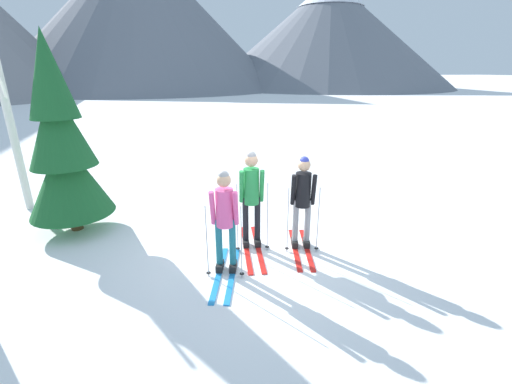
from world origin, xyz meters
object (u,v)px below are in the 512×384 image
(skier_in_black, at_px, (303,199))
(birch_tree_tall, at_px, (4,95))
(pine_tree_near, at_px, (62,146))
(skier_in_pink, at_px, (225,219))
(skier_in_green, at_px, (251,194))

(skier_in_black, bearing_deg, birch_tree_tall, 150.38)
(skier_in_black, xyz_separation_m, birch_tree_tall, (-5.70, 3.24, 1.67))
(pine_tree_near, bearing_deg, skier_in_pink, -38.82)
(skier_in_green, distance_m, pine_tree_near, 3.81)
(birch_tree_tall, bearing_deg, skier_in_pink, -41.58)
(skier_in_black, distance_m, birch_tree_tall, 6.76)
(skier_in_green, height_order, skier_in_black, skier_in_green)
(skier_in_green, height_order, birch_tree_tall, birch_tree_tall)
(skier_in_pink, bearing_deg, skier_in_green, 52.26)
(skier_in_pink, distance_m, pine_tree_near, 3.72)
(skier_in_pink, height_order, skier_in_green, skier_in_green)
(skier_in_green, relative_size, birch_tree_tall, 0.35)
(skier_in_pink, bearing_deg, birch_tree_tall, 138.42)
(skier_in_black, height_order, pine_tree_near, pine_tree_near)
(skier_in_pink, distance_m, birch_tree_tall, 5.89)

